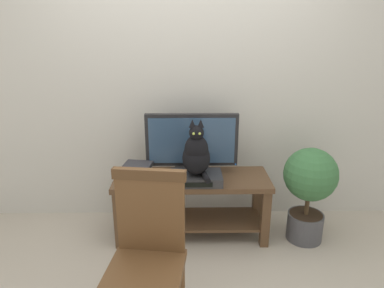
% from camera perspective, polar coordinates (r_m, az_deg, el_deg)
% --- Properties ---
extents(ground_plane, '(12.00, 12.00, 0.00)m').
position_cam_1_polar(ground_plane, '(2.76, -0.46, -20.04)').
color(ground_plane, '#ADA393').
extents(back_wall, '(7.00, 0.12, 2.80)m').
position_cam_1_polar(back_wall, '(3.11, -0.64, 12.63)').
color(back_wall, beige).
rests_on(back_wall, ground).
extents(tv_stand, '(1.28, 0.46, 0.54)m').
position_cam_1_polar(tv_stand, '(2.98, -0.01, -8.35)').
color(tv_stand, '#513823').
rests_on(tv_stand, ground).
extents(tv, '(0.77, 0.20, 0.51)m').
position_cam_1_polar(tv, '(2.91, -0.04, 0.21)').
color(tv, black).
rests_on(tv, tv_stand).
extents(media_box, '(0.41, 0.27, 0.07)m').
position_cam_1_polar(media_box, '(2.80, 0.68, -5.55)').
color(media_box, '#2D2D30').
rests_on(media_box, tv_stand).
extents(cat, '(0.22, 0.33, 0.46)m').
position_cam_1_polar(cat, '(2.71, 0.73, -1.65)').
color(cat, black).
rests_on(cat, media_box).
extents(wooden_chair, '(0.46, 0.46, 0.99)m').
position_cam_1_polar(wooden_chair, '(2.03, -7.25, -16.34)').
color(wooden_chair, brown).
rests_on(wooden_chair, ground).
extents(book_stack, '(0.25, 0.21, 0.12)m').
position_cam_1_polar(book_stack, '(2.92, -8.79, -4.17)').
color(book_stack, olive).
rests_on(book_stack, tv_stand).
extents(potted_plant, '(0.43, 0.43, 0.81)m').
position_cam_1_polar(potted_plant, '(3.02, 18.59, -6.49)').
color(potted_plant, '#47474C').
rests_on(potted_plant, ground).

